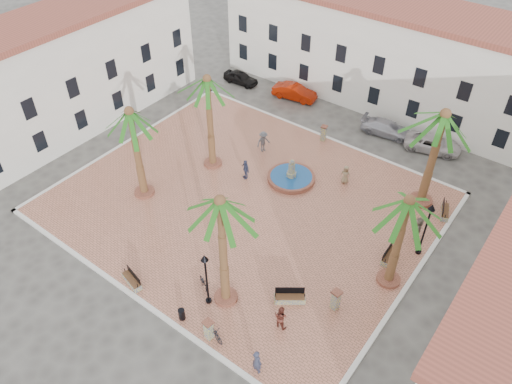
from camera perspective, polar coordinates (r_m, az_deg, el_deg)
ground at (r=37.41m, az=-1.22°, el=-1.25°), size 120.00×120.00×0.00m
plaza at (r=37.35m, az=-1.22°, el=-1.17°), size 26.00×22.00×0.15m
kerb_n at (r=44.64m, az=7.56°, el=6.40°), size 26.30×0.30×0.16m
kerb_s at (r=32.24m, az=-13.61°, el=-11.61°), size 26.30×0.30×0.16m
kerb_e at (r=33.35m, az=16.96°, el=-10.15°), size 0.30×22.30×0.16m
kerb_w at (r=44.90m, az=-14.47°, el=5.58°), size 0.30×22.30×0.16m
building_north at (r=49.50m, az=13.65°, el=15.48°), size 30.40×7.40×9.50m
building_west at (r=46.84m, az=-20.45°, el=12.91°), size 6.40×24.40×10.00m
fountain at (r=39.19m, az=4.05°, el=1.73°), size 3.74×3.74×1.93m
palm_nw at (r=37.22m, az=-5.55°, el=11.66°), size 4.73×4.73×8.03m
palm_sw at (r=35.24m, az=-14.10°, el=7.82°), size 4.93×4.93×7.57m
palm_s at (r=25.96m, az=-4.07°, el=-2.36°), size 4.68×4.68×8.34m
palm_e at (r=28.97m, az=16.83°, el=-2.11°), size 4.87×4.87×7.11m
palm_ne at (r=35.43m, az=20.51°, el=7.14°), size 5.49×5.49×7.99m
bench_s at (r=32.70m, az=-13.99°, el=-9.78°), size 1.80×0.92×0.91m
bench_se at (r=30.97m, az=3.88°, el=-11.98°), size 1.86×1.59×1.00m
bench_e at (r=34.24m, az=14.99°, el=-7.06°), size 0.61×1.77×0.92m
bench_ne at (r=38.59m, az=20.76°, el=-2.11°), size 1.04×1.80×0.91m
lamppost_s at (r=29.02m, az=-5.77°, el=-8.97°), size 0.45×0.45×4.18m
lamppost_e at (r=33.37m, az=19.05°, el=-3.14°), size 0.47×0.47×4.34m
bollard_se at (r=29.16m, az=-5.43°, el=-15.37°), size 0.58×0.58×1.46m
bollard_n at (r=43.58m, az=7.74°, el=6.72°), size 0.58×0.58×1.42m
bollard_e at (r=30.57m, az=9.10°, el=-12.04°), size 0.62×0.62×1.51m
litter_bin at (r=30.38m, az=-8.49°, el=-13.65°), size 0.40×0.40×0.78m
cyclist_a at (r=27.84m, az=0.11°, el=-18.79°), size 0.71×0.53×1.77m
bicycle_a at (r=31.60m, az=-5.92°, el=-10.35°), size 1.59×1.17×0.80m
cyclist_b at (r=29.44m, az=2.84°, el=-14.05°), size 0.84×0.66×1.69m
bicycle_b at (r=29.34m, az=-5.00°, el=-15.53°), size 1.91×0.90×1.10m
pedestrian_fountain_a at (r=39.10m, az=10.19°, el=1.97°), size 0.86×0.66×1.57m
pedestrian_fountain_b at (r=38.94m, az=-1.21°, el=2.64°), size 1.07×0.76×1.69m
pedestrian_north at (r=41.77m, az=0.84°, el=5.79°), size 1.09×1.38×1.87m
pedestrian_east at (r=35.78m, az=18.04°, el=-3.90°), size 0.85×1.70×1.75m
car_black at (r=52.29m, az=-1.76°, el=12.93°), size 3.77×1.72×1.26m
car_red at (r=49.66m, az=4.43°, el=11.33°), size 4.52×2.21×1.43m
car_silver at (r=45.70m, az=14.69°, el=7.08°), size 4.71×2.43×1.31m
car_white at (r=44.84m, az=19.56°, el=5.23°), size 5.06×3.24×1.30m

